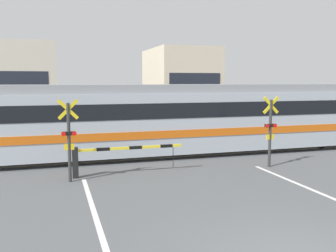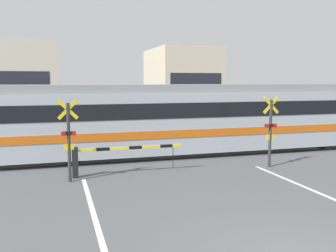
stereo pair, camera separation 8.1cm
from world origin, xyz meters
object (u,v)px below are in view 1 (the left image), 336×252
crossing_barrier_near (105,155)px  crossing_signal_left (69,137)px  crossing_signal_right (270,128)px  commuter_train (205,116)px  pedestrian (101,121)px  crossing_barrier_far (184,129)px

crossing_barrier_near → crossing_signal_left: (-1.24, -0.48, 0.76)m
crossing_barrier_near → crossing_signal_left: size_ratio=1.44×
crossing_barrier_near → crossing_signal_right: size_ratio=1.44×
commuter_train → crossing_barrier_near: (-4.99, -2.98, -0.95)m
pedestrian → crossing_barrier_far: bearing=-39.3°
crossing_signal_right → pedestrian: bearing=118.7°
crossing_signal_left → commuter_train: bearing=29.0°
commuter_train → crossing_barrier_far: commuter_train is taller
crossing_barrier_near → crossing_signal_left: bearing=-159.0°
commuter_train → crossing_signal_right: bearing=-69.5°
crossing_barrier_near → pedestrian: size_ratio=2.32×
crossing_signal_left → pedestrian: 10.01m
crossing_barrier_near → crossing_barrier_far: same height
pedestrian → crossing_barrier_near: bearing=-95.9°
commuter_train → pedestrian: (-4.04, 6.29, -0.72)m
commuter_train → crossing_barrier_far: bearing=89.0°
commuter_train → crossing_signal_left: 7.13m
pedestrian → crossing_signal_right: bearing=-61.3°
commuter_train → pedestrian: commuter_train is taller
crossing_barrier_far → crossing_signal_left: (-6.29, -6.40, 0.76)m
crossing_barrier_far → pedestrian: bearing=140.7°
crossing_signal_right → pedestrian: (-5.33, 9.75, -0.53)m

